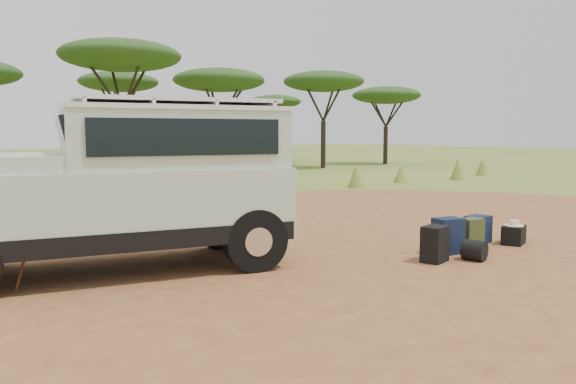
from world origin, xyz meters
TOP-DOWN VIEW (x-y plane):
  - ground at (0.00, 0.00)m, footprint 140.00×140.00m
  - dirt_clearing at (0.00, 0.00)m, footprint 23.00×23.00m
  - grass_fringe at (0.12, 8.67)m, footprint 36.60×1.60m
  - acacia_treeline at (0.75, 19.81)m, footprint 46.70×13.20m
  - safari_vehicle at (-2.53, 1.87)m, footprint 5.43×3.22m
  - walking_staff at (-3.93, 1.53)m, footprint 0.39×0.24m
  - backpack_black at (1.40, -0.69)m, footprint 0.47×0.39m
  - backpack_navy at (2.08, -0.45)m, footprint 0.53×0.43m
  - backpack_olive at (2.64, -0.51)m, footprint 0.43×0.33m
  - duffel_navy at (3.28, -0.24)m, footprint 0.47×0.36m
  - hard_case at (3.68, -0.71)m, footprint 0.57×0.47m
  - stuff_sack at (1.97, -1.02)m, footprint 0.40×0.40m
  - safari_hat at (3.68, -0.71)m, footprint 0.34×0.34m

SIDE VIEW (x-z plane):
  - ground at x=0.00m, z-range 0.00..0.00m
  - dirt_clearing at x=0.00m, z-range 0.00..0.01m
  - stuff_sack at x=1.97m, z-range 0.00..0.33m
  - hard_case at x=3.68m, z-range 0.00..0.34m
  - duffel_navy at x=3.28m, z-range 0.00..0.50m
  - backpack_olive at x=2.64m, z-range 0.00..0.55m
  - backpack_black at x=1.40m, z-range 0.00..0.57m
  - backpack_navy at x=2.08m, z-range 0.00..0.60m
  - safari_hat at x=3.68m, z-range 0.33..0.43m
  - grass_fringe at x=0.12m, z-range -0.05..0.85m
  - walking_staff at x=-3.93m, z-range 0.00..1.38m
  - safari_vehicle at x=-2.53m, z-range -0.04..2.45m
  - acacia_treeline at x=0.75m, z-range 1.74..8.00m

